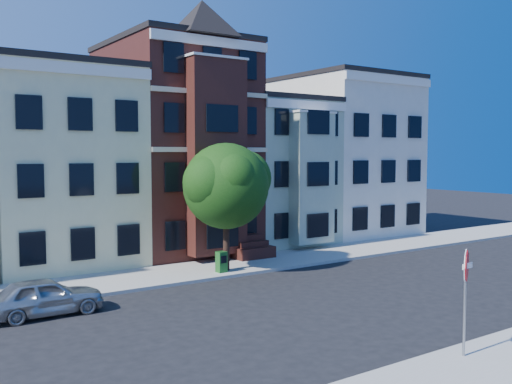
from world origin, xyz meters
TOP-DOWN VIEW (x-y plane):
  - ground at (0.00, 0.00)m, footprint 120.00×120.00m
  - far_sidewalk at (0.00, 8.00)m, footprint 60.00×4.00m
  - house_yellow at (-7.00, 14.50)m, footprint 7.00×9.00m
  - house_brown at (0.00, 14.50)m, footprint 7.00×9.00m
  - house_green at (6.50, 14.50)m, footprint 6.00×9.00m
  - house_cream at (13.50, 14.50)m, footprint 8.00×9.00m
  - street_tree at (-0.95, 7.06)m, footprint 7.59×7.59m
  - parked_car at (-10.12, 4.58)m, footprint 4.08×1.65m
  - newspaper_box at (-1.40, 6.78)m, footprint 0.47×0.43m
  - stop_sign at (-1.62, -6.70)m, footprint 0.95×0.25m

SIDE VIEW (x-z plane):
  - ground at x=0.00m, z-range 0.00..0.00m
  - far_sidewalk at x=0.00m, z-range 0.00..0.15m
  - newspaper_box at x=-1.40m, z-range 0.15..1.14m
  - parked_car at x=-10.12m, z-range 0.00..1.39m
  - stop_sign at x=-1.62m, z-range 0.15..3.56m
  - street_tree at x=-0.95m, z-range 0.15..7.77m
  - house_green at x=6.50m, z-range 0.00..9.00m
  - house_yellow at x=-7.00m, z-range 0.00..10.00m
  - house_cream at x=13.50m, z-range 0.00..11.00m
  - house_brown at x=0.00m, z-range 0.00..12.00m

